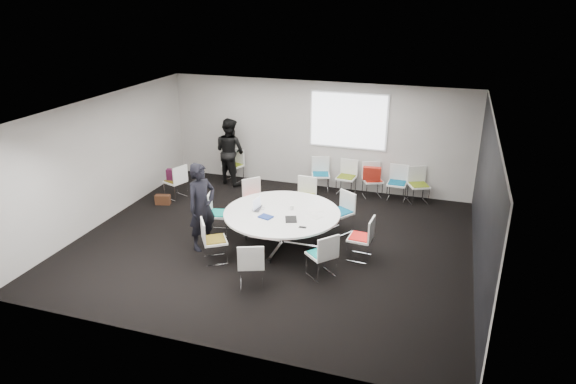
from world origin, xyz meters
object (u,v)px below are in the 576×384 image
(person_back, at_px, (230,151))
(chair_back_a, at_px, (321,181))
(chair_ring_h, at_px, (322,263))
(maroon_bag, at_px, (175,175))
(chair_ring_e, at_px, (219,221))
(laptop, at_px, (260,209))
(chair_spare_left, at_px, (176,188))
(brown_bag, at_px, (163,200))
(chair_ring_d, at_px, (255,205))
(chair_back_c, at_px, (372,187))
(chair_ring_a, at_px, (360,246))
(chair_ring_g, at_px, (251,272))
(chair_ring_b, at_px, (341,219))
(chair_back_b, at_px, (346,184))
(chair_back_d, at_px, (397,190))
(person_main, at_px, (202,207))
(chair_ring_c, at_px, (305,203))
(chair_back_e, at_px, (418,192))
(chair_person_back, at_px, (233,171))
(cup, at_px, (292,208))
(conference_table, at_px, (282,220))
(chair_ring_f, at_px, (214,248))

(person_back, bearing_deg, chair_back_a, -155.56)
(chair_ring_h, relative_size, maroon_bag, 2.20)
(chair_ring_e, height_order, laptop, chair_ring_e)
(chair_spare_left, relative_size, brown_bag, 2.44)
(chair_ring_d, relative_size, chair_back_c, 1.00)
(chair_ring_a, height_order, chair_ring_g, same)
(chair_ring_b, height_order, chair_back_b, same)
(chair_ring_g, relative_size, chair_ring_h, 1.00)
(chair_ring_g, relative_size, chair_back_d, 1.00)
(chair_ring_g, distance_m, maroon_bag, 4.72)
(chair_back_d, distance_m, person_main, 5.14)
(chair_ring_b, xyz_separation_m, chair_ring_c, (-1.00, 0.63, 0.00))
(chair_back_b, relative_size, chair_spare_left, 1.00)
(chair_back_e, bearing_deg, maroon_bag, -9.12)
(chair_back_d, relative_size, chair_person_back, 1.00)
(person_main, bearing_deg, chair_ring_g, -102.38)
(chair_back_c, bearing_deg, chair_spare_left, -5.99)
(chair_ring_c, bearing_deg, person_back, -27.53)
(chair_ring_b, distance_m, chair_back_c, 2.24)
(chair_back_e, bearing_deg, chair_back_a, -24.55)
(chair_spare_left, bearing_deg, chair_ring_e, -109.09)
(chair_ring_a, distance_m, chair_back_c, 3.31)
(chair_ring_b, relative_size, cup, 9.78)
(chair_spare_left, height_order, maroon_bag, chair_spare_left)
(chair_ring_a, bearing_deg, chair_ring_g, 138.27)
(chair_ring_g, xyz_separation_m, cup, (0.16, 1.87, 0.50))
(person_main, height_order, laptop, person_main)
(chair_ring_a, xyz_separation_m, maroon_bag, (-5.02, 1.69, 0.34))
(person_main, height_order, brown_bag, person_main)
(chair_back_a, relative_size, chair_back_e, 1.00)
(chair_ring_a, bearing_deg, laptop, 92.00)
(maroon_bag, bearing_deg, person_main, -49.45)
(chair_person_back, bearing_deg, chair_ring_b, 167.52)
(chair_back_b, distance_m, person_back, 3.22)
(laptop, relative_size, cup, 3.73)
(chair_ring_c, xyz_separation_m, chair_back_b, (0.65, 1.58, 0.00))
(chair_ring_g, height_order, chair_back_e, same)
(chair_back_a, height_order, chair_person_back, same)
(person_back, height_order, laptop, person_back)
(laptop, distance_m, brown_bag, 3.26)
(chair_ring_b, relative_size, person_back, 0.49)
(chair_back_a, height_order, chair_back_b, same)
(chair_back_e, bearing_deg, laptop, 22.95)
(chair_ring_a, bearing_deg, chair_back_a, 31.08)
(chair_ring_e, bearing_deg, conference_table, 75.08)
(chair_back_a, xyz_separation_m, chair_spare_left, (-3.34, -1.61, 0.00))
(chair_spare_left, distance_m, person_back, 1.78)
(conference_table, relative_size, person_main, 1.31)
(chair_back_a, bearing_deg, chair_ring_d, 46.07)
(chair_ring_f, height_order, chair_back_a, same)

